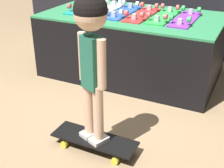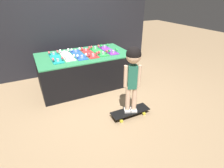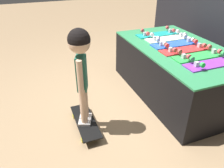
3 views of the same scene
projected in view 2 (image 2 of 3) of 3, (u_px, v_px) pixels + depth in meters
name	position (u px, v px, depth m)	size (l,w,h in m)	color
ground_plane	(97.00, 98.00, 3.30)	(16.00, 16.00, 0.00)	#9E7F5B
back_wall	(69.00, 13.00, 3.87)	(3.99, 0.10, 2.72)	black
display_rack	(85.00, 70.00, 3.64)	(1.82, 1.04, 0.67)	black
skateboard_teal_on_rack	(56.00, 58.00, 3.26)	(0.19, 0.64, 0.09)	teal
skateboard_white_on_rack	(67.00, 55.00, 3.37)	(0.19, 0.64, 0.09)	white
skateboard_blue_on_rack	(79.00, 54.00, 3.43)	(0.19, 0.64, 0.09)	blue
skateboard_red_on_rack	(89.00, 53.00, 3.51)	(0.19, 0.64, 0.09)	red
skateboard_green_on_rack	(99.00, 51.00, 3.62)	(0.19, 0.64, 0.09)	green
skateboard_purple_on_rack	(108.00, 50.00, 3.70)	(0.19, 0.64, 0.09)	purple
skateboard_on_floor	(130.00, 112.00, 2.79)	(0.63, 0.21, 0.09)	black
child	(133.00, 68.00, 2.45)	(0.24, 0.21, 1.04)	silver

